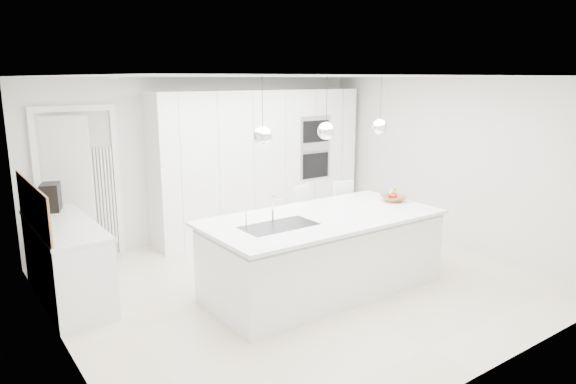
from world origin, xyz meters
TOP-DOWN VIEW (x-y plane):
  - floor at (0.00, 0.00)m, footprint 5.50×5.50m
  - wall_back at (0.00, 2.50)m, footprint 5.50×0.00m
  - wall_left at (-2.75, 0.00)m, footprint 0.00×5.00m
  - ceiling at (0.00, 0.00)m, footprint 5.50×5.50m
  - tall_cabinets at (0.80, 2.20)m, footprint 3.60×0.60m
  - oven_stack at (1.70, 1.89)m, footprint 0.62×0.04m
  - doorway_frame at (-1.95, 2.47)m, footprint 1.11×0.08m
  - hallway_door at (-2.20, 2.42)m, footprint 0.76×0.38m
  - radiator at (-1.63, 2.46)m, footprint 0.32×0.04m
  - left_base_cabinets at (-2.45, 1.20)m, footprint 0.60×1.80m
  - left_worktop at (-2.45, 1.20)m, footprint 0.62×1.82m
  - oak_backsplash at (-2.74, 1.20)m, footprint 0.02×1.80m
  - island_base at (0.10, -0.30)m, footprint 2.80×1.20m
  - island_worktop at (0.10, -0.25)m, footprint 2.84×1.40m
  - island_sink at (-0.55, -0.30)m, footprint 0.84×0.44m
  - island_tap at (-0.50, -0.10)m, footprint 0.02×0.02m
  - pendant_left at (-0.75, -0.30)m, footprint 0.20×0.20m
  - pendant_mid at (0.10, -0.30)m, footprint 0.20×0.20m
  - pendant_right at (0.95, -0.30)m, footprint 0.20×0.20m
  - fruit_bowl at (1.32, -0.23)m, footprint 0.40×0.40m
  - espresso_machine at (-2.43, 1.85)m, footprint 0.30×0.37m
  - bar_stool_left at (0.51, 0.54)m, footprint 0.50×0.57m
  - bar_stool_right at (1.20, 0.48)m, footprint 0.40×0.52m
  - apple_a at (1.34, -0.17)m, footprint 0.08×0.08m
  - apple_b at (1.34, -0.22)m, footprint 0.09×0.09m
  - apple_c at (1.36, -0.21)m, footprint 0.07×0.07m
  - banana_bunch at (1.34, -0.21)m, footprint 0.24×0.17m

SIDE VIEW (x-z plane):
  - floor at x=0.00m, z-range 0.00..0.00m
  - left_base_cabinets at x=-2.45m, z-range 0.00..0.86m
  - island_base at x=0.10m, z-range 0.00..0.86m
  - bar_stool_right at x=1.20m, z-range 0.00..1.04m
  - bar_stool_left at x=0.51m, z-range 0.00..1.05m
  - island_sink at x=-0.55m, z-range 0.73..0.91m
  - radiator at x=-1.63m, z-range 0.15..1.55m
  - left_worktop at x=-2.45m, z-range 0.86..0.90m
  - island_worktop at x=0.10m, z-range 0.86..0.90m
  - fruit_bowl at x=1.32m, z-range 0.90..0.98m
  - apple_c at x=1.36m, z-range 0.93..1.00m
  - apple_a at x=1.34m, z-range 0.93..1.01m
  - apple_b at x=1.34m, z-range 0.93..1.02m
  - hallway_door at x=-2.20m, z-range 0.00..2.00m
  - banana_bunch at x=1.34m, z-range 0.91..1.13m
  - doorway_frame at x=-1.95m, z-range -0.04..2.09m
  - island_tap at x=-0.50m, z-range 0.90..1.20m
  - espresso_machine at x=-2.43m, z-range 0.90..1.24m
  - tall_cabinets at x=0.80m, z-range 0.00..2.30m
  - oak_backsplash at x=-2.74m, z-range 0.90..1.40m
  - wall_back at x=0.00m, z-range -1.50..4.00m
  - wall_left at x=-2.75m, z-range -1.25..3.75m
  - oven_stack at x=1.70m, z-range 0.83..1.88m
  - pendant_left at x=-0.75m, z-range 1.80..2.00m
  - pendant_mid at x=0.10m, z-range 1.80..2.00m
  - pendant_right at x=0.95m, z-range 1.80..2.00m
  - ceiling at x=0.00m, z-range 2.50..2.50m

